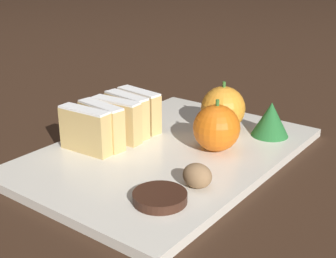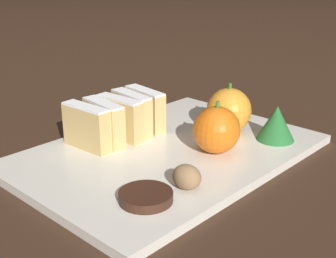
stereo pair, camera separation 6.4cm
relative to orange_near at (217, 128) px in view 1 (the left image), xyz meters
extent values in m
plane|color=#382316|center=(-0.05, -0.04, -0.04)|extent=(6.00, 6.00, 0.00)
cube|color=silver|center=(-0.05, -0.04, -0.04)|extent=(0.29, 0.41, 0.01)
cube|color=tan|center=(-0.14, -0.11, 0.00)|extent=(0.08, 0.03, 0.06)
cube|color=white|center=(-0.14, -0.11, 0.03)|extent=(0.08, 0.03, 0.00)
cube|color=tan|center=(-0.14, -0.08, 0.00)|extent=(0.08, 0.03, 0.06)
cube|color=white|center=(-0.14, -0.08, 0.03)|extent=(0.08, 0.03, 0.00)
cube|color=tan|center=(-0.13, -0.06, 0.00)|extent=(0.08, 0.03, 0.06)
cube|color=white|center=(-0.13, -0.06, 0.03)|extent=(0.08, 0.03, 0.00)
cube|color=tan|center=(-0.14, -0.03, 0.00)|extent=(0.08, 0.03, 0.06)
cube|color=white|center=(-0.14, -0.03, 0.03)|extent=(0.08, 0.03, 0.00)
cube|color=tan|center=(-0.14, 0.00, 0.00)|extent=(0.08, 0.03, 0.06)
cube|color=white|center=(-0.14, 0.00, 0.03)|extent=(0.08, 0.03, 0.00)
sphere|color=orange|center=(0.00, 0.00, 0.00)|extent=(0.06, 0.06, 0.06)
cylinder|color=#38702D|center=(0.00, 0.00, 0.04)|extent=(0.01, 0.01, 0.01)
sphere|color=orange|center=(-0.03, 0.07, 0.00)|extent=(0.07, 0.07, 0.07)
cylinder|color=#38702D|center=(-0.03, 0.07, 0.04)|extent=(0.00, 0.01, 0.01)
ellipsoid|color=#8E6B47|center=(0.04, -0.11, -0.02)|extent=(0.04, 0.03, 0.03)
cylinder|color=#381E14|center=(0.03, -0.16, -0.03)|extent=(0.06, 0.06, 0.01)
cone|color=#23662D|center=(0.04, 0.10, -0.01)|extent=(0.06, 0.06, 0.05)
camera|label=1|loc=(0.31, -0.52, 0.23)|focal=50.00mm
camera|label=2|loc=(0.36, -0.48, 0.23)|focal=50.00mm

